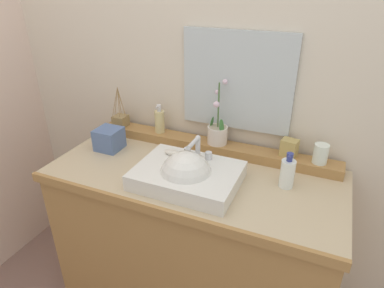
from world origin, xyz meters
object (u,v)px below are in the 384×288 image
at_px(tissue_box, 109,139).
at_px(reed_diffuser, 121,120).
at_px(lotion_bottle, 287,173).
at_px(sink_basin, 187,176).
at_px(soap_dispenser, 160,121).
at_px(soap_bar, 172,152).
at_px(potted_plant, 218,132).
at_px(tumbler_cup, 321,154).
at_px(trinket_box, 289,148).

bearing_deg(tissue_box, reed_diffuser, 105.50).
distance_m(lotion_bottle, tissue_box, 0.95).
bearing_deg(reed_diffuser, tissue_box, -74.50).
relative_size(sink_basin, soap_dispenser, 2.84).
height_order(soap_bar, reed_diffuser, reed_diffuser).
xyz_separation_m(potted_plant, soap_dispenser, (-0.35, 0.00, 0.00)).
xyz_separation_m(soap_dispenser, reed_diffuser, (-0.26, -0.02, -0.03)).
bearing_deg(sink_basin, soap_dispenser, 132.75).
bearing_deg(tissue_box, potted_plant, 20.40).
xyz_separation_m(tumbler_cup, lotion_bottle, (-0.12, -0.19, -0.03)).
bearing_deg(lotion_bottle, tissue_box, -179.38).
height_order(soap_dispenser, lotion_bottle, soap_dispenser).
bearing_deg(soap_bar, reed_diffuser, 152.78).
distance_m(soap_bar, tissue_box, 0.40).
height_order(tumbler_cup, lotion_bottle, lotion_bottle).
xyz_separation_m(soap_bar, reed_diffuser, (-0.45, 0.23, 0.00)).
height_order(soap_bar, lotion_bottle, lotion_bottle).
bearing_deg(soap_bar, lotion_bottle, 5.53).
bearing_deg(trinket_box, tissue_box, -155.85).
distance_m(sink_basin, lotion_bottle, 0.45).
distance_m(tumbler_cup, tissue_box, 1.09).
relative_size(reed_diffuser, trinket_box, 2.79).
bearing_deg(soap_dispenser, soap_bar, -51.41).
xyz_separation_m(sink_basin, lotion_bottle, (0.42, 0.16, 0.03)).
xyz_separation_m(sink_basin, potted_plant, (0.02, 0.35, 0.08)).
relative_size(trinket_box, lotion_bottle, 0.50).
height_order(reed_diffuser, tissue_box, reed_diffuser).
relative_size(sink_basin, trinket_box, 5.45).
distance_m(soap_dispenser, reed_diffuser, 0.26).
relative_size(trinket_box, tissue_box, 0.66).
bearing_deg(lotion_bottle, trinket_box, 97.53).
height_order(potted_plant, soap_dispenser, potted_plant).
bearing_deg(reed_diffuser, potted_plant, 1.29).
relative_size(soap_bar, tissue_box, 0.54).
bearing_deg(soap_dispenser, tissue_box, -134.32).
xyz_separation_m(soap_bar, potted_plant, (0.15, 0.25, 0.03)).
bearing_deg(potted_plant, trinket_box, 1.37).
xyz_separation_m(sink_basin, soap_dispenser, (-0.33, 0.35, 0.08)).
height_order(lotion_bottle, tissue_box, lotion_bottle).
bearing_deg(sink_basin, trinket_box, 42.55).
bearing_deg(soap_bar, sink_basin, -39.19).
xyz_separation_m(sink_basin, soap_bar, (-0.13, 0.10, 0.05)).
distance_m(soap_dispenser, tumbler_cup, 0.87).
relative_size(potted_plant, tissue_box, 2.65).
bearing_deg(soap_bar, tissue_box, 173.91).
distance_m(soap_bar, trinket_box, 0.58).
bearing_deg(sink_basin, tumbler_cup, 32.60).
relative_size(potted_plant, reed_diffuser, 1.44).
bearing_deg(reed_diffuser, lotion_bottle, -10.23).
distance_m(soap_bar, reed_diffuser, 0.51).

